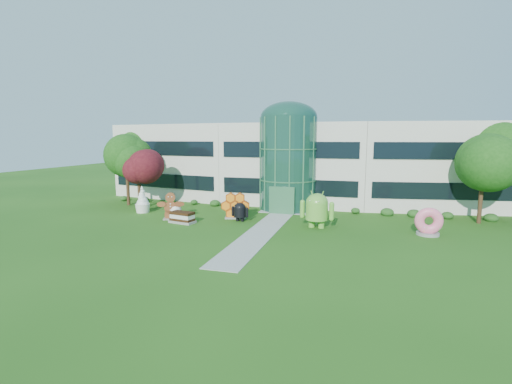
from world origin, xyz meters
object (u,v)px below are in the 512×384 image
(android_black, at_px, (240,210))
(gingerbread, at_px, (171,206))
(donut, at_px, (428,221))
(android_green, at_px, (317,208))

(android_black, relative_size, gingerbread, 0.72)
(donut, height_order, gingerbread, gingerbread)
(android_black, xyz_separation_m, donut, (15.93, -0.47, 0.11))
(android_black, distance_m, gingerbread, 6.64)
(android_green, distance_m, gingerbread, 13.69)
(donut, relative_size, gingerbread, 0.80)
(donut, distance_m, gingerbread, 22.49)
(donut, bearing_deg, gingerbread, 179.50)
(donut, bearing_deg, android_green, 178.16)
(android_black, relative_size, donut, 0.90)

